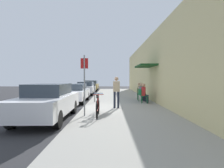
# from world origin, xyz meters

# --- Properties ---
(ground_plane) EXTENTS (60.00, 60.00, 0.00)m
(ground_plane) POSITION_xyz_m (0.00, 0.00, 0.00)
(ground_plane) COLOR #2D2D30
(sidewalk_slab) EXTENTS (4.50, 32.00, 0.12)m
(sidewalk_slab) POSITION_xyz_m (2.25, 2.00, 0.06)
(sidewalk_slab) COLOR #9E9B93
(sidewalk_slab) RESTS_ON ground_plane
(building_facade) EXTENTS (1.40, 32.00, 4.94)m
(building_facade) POSITION_xyz_m (4.64, 2.00, 2.47)
(building_facade) COLOR beige
(building_facade) RESTS_ON ground_plane
(parked_car_0) EXTENTS (1.80, 4.40, 1.50)m
(parked_car_0) POSITION_xyz_m (-1.10, -2.40, 0.77)
(parked_car_0) COLOR silver
(parked_car_0) RESTS_ON ground_plane
(parked_car_1) EXTENTS (1.80, 4.40, 1.34)m
(parked_car_1) POSITION_xyz_m (-1.10, 3.18, 0.70)
(parked_car_1) COLOR silver
(parked_car_1) RESTS_ON ground_plane
(parked_car_2) EXTENTS (1.80, 4.40, 1.38)m
(parked_car_2) POSITION_xyz_m (-1.10, 9.33, 0.72)
(parked_car_2) COLOR silver
(parked_car_2) RESTS_ON ground_plane
(parked_car_3) EXTENTS (1.80, 4.40, 1.46)m
(parked_car_3) POSITION_xyz_m (-1.10, 15.16, 0.75)
(parked_car_3) COLOR #A58433
(parked_car_3) RESTS_ON ground_plane
(parking_meter) EXTENTS (0.12, 0.10, 1.32)m
(parking_meter) POSITION_xyz_m (0.45, 2.27, 0.89)
(parking_meter) COLOR slate
(parking_meter) RESTS_ON sidewalk_slab
(street_sign) EXTENTS (0.32, 0.06, 2.60)m
(street_sign) POSITION_xyz_m (0.40, -2.24, 1.64)
(street_sign) COLOR gray
(street_sign) RESTS_ON sidewalk_slab
(bicycle_0) EXTENTS (0.46, 1.71, 0.90)m
(bicycle_0) POSITION_xyz_m (0.99, -2.42, 0.48)
(bicycle_0) COLOR black
(bicycle_0) RESTS_ON sidewalk_slab
(bicycle_1) EXTENTS (0.46, 1.71, 0.90)m
(bicycle_1) POSITION_xyz_m (0.93, -1.69, 0.48)
(bicycle_1) COLOR black
(bicycle_1) RESTS_ON sidewalk_slab
(cafe_chair_0) EXTENTS (0.55, 0.55, 0.87)m
(cafe_chair_0) POSITION_xyz_m (3.68, 1.75, 0.62)
(cafe_chair_0) COLOR #14592D
(cafe_chair_0) RESTS_ON sidewalk_slab
(seated_patron_0) EXTENTS (0.51, 0.46, 1.29)m
(seated_patron_0) POSITION_xyz_m (3.74, 1.73, 0.82)
(seated_patron_0) COLOR #232838
(seated_patron_0) RESTS_ON sidewalk_slab
(cafe_chair_1) EXTENTS (0.56, 0.56, 0.87)m
(cafe_chair_1) POSITION_xyz_m (3.68, 2.58, 0.62)
(cafe_chair_1) COLOR #14592D
(cafe_chair_1) RESTS_ON sidewalk_slab
(seated_patron_1) EXTENTS (0.51, 0.47, 1.29)m
(seated_patron_1) POSITION_xyz_m (3.74, 2.60, 0.82)
(seated_patron_1) COLOR #232838
(seated_patron_1) RESTS_ON sidewalk_slab
(cafe_chair_2) EXTENTS (0.52, 0.52, 0.87)m
(cafe_chair_2) POSITION_xyz_m (3.68, 3.57, 0.62)
(cafe_chair_2) COLOR #14592D
(cafe_chair_2) RESTS_ON sidewalk_slab
(seated_patron_2) EXTENTS (0.48, 0.43, 1.29)m
(seated_patron_2) POSITION_xyz_m (3.74, 3.56, 0.82)
(seated_patron_2) COLOR #232838
(seated_patron_2) RESTS_ON sidewalk_slab
(pedestrian_standing) EXTENTS (0.36, 0.22, 1.70)m
(pedestrian_standing) POSITION_xyz_m (1.84, -0.21, 1.12)
(pedestrian_standing) COLOR #232838
(pedestrian_standing) RESTS_ON sidewalk_slab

